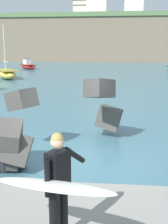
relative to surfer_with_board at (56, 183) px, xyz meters
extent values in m
plane|color=#42707F|center=(-0.10, 4.02, -1.28)|extent=(400.00, 400.00, 0.00)
cube|color=#4C4944|center=(-1.73, 3.31, -0.67)|extent=(1.05, 1.21, 1.21)
cube|color=#3D3A38|center=(0.35, 5.59, 0.69)|extent=(1.08, 1.17, 0.78)
cube|color=#4C4944|center=(-2.04, 4.84, 0.41)|extent=(1.14, 1.06, 0.78)
cube|color=#4C4944|center=(0.67, 6.90, -0.58)|extent=(1.09, 0.99, 1.04)
cylinder|color=black|center=(0.07, 0.22, -0.59)|extent=(0.15, 0.15, 0.90)
cylinder|color=black|center=(-0.04, 0.00, -0.59)|extent=(0.15, 0.15, 0.90)
cube|color=black|center=(0.02, 0.11, 0.16)|extent=(0.36, 0.44, 0.60)
sphere|color=#DBB28E|center=(0.02, 0.11, 0.59)|extent=(0.21, 0.21, 0.21)
sphere|color=tan|center=(0.02, 0.11, 0.64)|extent=(0.19, 0.19, 0.19)
cylinder|color=black|center=(0.23, 0.43, 0.28)|extent=(0.31, 0.51, 0.41)
cylinder|color=black|center=(-0.09, -0.11, 0.12)|extent=(0.09, 0.09, 0.56)
ellipsoid|color=white|center=(-0.03, -0.22, 0.06)|extent=(2.04, 1.24, 0.37)
cube|color=black|center=(-0.89, 0.19, 0.13)|extent=(0.12, 0.07, 0.16)
ellipsoid|color=#EAC64C|center=(-11.44, 28.62, -0.75)|extent=(4.18, 5.28, 1.05)
cube|color=#AF9539|center=(-11.44, 28.62, -0.27)|extent=(3.84, 4.86, 0.10)
cylinder|color=silver|center=(-11.64, 28.95, 2.25)|extent=(0.12, 0.12, 4.96)
cylinder|color=silver|center=(-11.64, 28.95, 0.67)|extent=(1.68, 2.66, 0.08)
ellipsoid|color=maroon|center=(-14.18, 46.39, -0.88)|extent=(4.30, 4.73, 0.80)
cube|color=maroon|center=(-14.18, 46.39, -0.52)|extent=(3.96, 4.35, 0.10)
cube|color=silver|center=(-14.42, 46.67, -0.03)|extent=(1.64, 1.71, 0.90)
cube|color=#334C5B|center=(-14.42, 46.67, 0.49)|extent=(1.47, 1.54, 0.12)
cube|color=#756651|center=(8.57, 97.28, 4.78)|extent=(87.23, 40.03, 12.12)
cube|color=#567547|center=(8.57, 97.28, 11.44)|extent=(88.97, 40.83, 1.20)
cube|color=silver|center=(6.65, 97.58, 15.02)|extent=(6.02, 5.43, 5.96)
cube|color=#66564C|center=(6.65, 97.58, 18.15)|extent=(6.32, 5.70, 0.30)
cube|color=silver|center=(-4.95, 91.70, 14.84)|extent=(6.05, 6.70, 5.60)
cube|color=beige|center=(-10.22, 96.58, 14.06)|extent=(5.18, 4.66, 4.03)
cube|color=#66564C|center=(-10.22, 96.58, 16.22)|extent=(5.44, 4.90, 0.30)
cube|color=beige|center=(-9.98, 98.28, 14.91)|extent=(5.99, 6.51, 5.74)
cube|color=#66564C|center=(-9.98, 98.28, 17.94)|extent=(6.29, 6.83, 0.30)
camera|label=1|loc=(0.82, -3.94, 1.91)|focal=46.91mm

